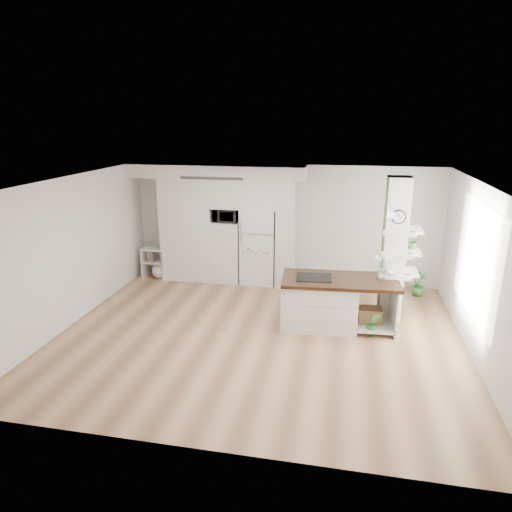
{
  "coord_description": "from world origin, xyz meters",
  "views": [
    {
      "loc": [
        1.38,
        -7.2,
        3.68
      ],
      "look_at": [
        -0.24,
        0.9,
        1.18
      ],
      "focal_mm": 32.0,
      "sensor_mm": 36.0,
      "label": 1
    }
  ],
  "objects": [
    {
      "name": "refrigerator",
      "position": [
        -0.53,
        2.68,
        0.88
      ],
      "size": [
        0.78,
        0.69,
        1.75
      ],
      "color": "white",
      "rests_on": "floor"
    },
    {
      "name": "floor_plant_a",
      "position": [
        1.96,
        0.37,
        0.22
      ],
      "size": [
        0.25,
        0.21,
        0.44
      ],
      "primitive_type": "imported",
      "rotation": [
        0.0,
        0.0,
        0.05
      ],
      "color": "#348234",
      "rests_on": "floor"
    },
    {
      "name": "column",
      "position": [
        2.38,
        1.13,
        1.35
      ],
      "size": [
        0.69,
        0.9,
        2.7
      ],
      "color": "silver",
      "rests_on": "floor"
    },
    {
      "name": "bookshelf",
      "position": [
        -2.97,
        2.5,
        0.32
      ],
      "size": [
        0.64,
        0.4,
        0.73
      ],
      "rotation": [
        0.0,
        0.0,
        -0.08
      ],
      "color": "silver",
      "rests_on": "floor"
    },
    {
      "name": "floor",
      "position": [
        0.0,
        0.0,
        0.0
      ],
      "size": [
        7.0,
        6.0,
        0.01
      ],
      "primitive_type": "cube",
      "color": "tan",
      "rests_on": "ground"
    },
    {
      "name": "window",
      "position": [
        3.48,
        0.3,
        1.5
      ],
      "size": [
        0.0,
        2.4,
        2.4
      ],
      "primitive_type": "plane",
      "rotation": [
        1.57,
        0.0,
        -1.57
      ],
      "color": "white",
      "rests_on": "room"
    },
    {
      "name": "kitchen_island",
      "position": [
        1.12,
        0.61,
        0.48
      ],
      "size": [
        2.13,
        1.12,
        1.5
      ],
      "rotation": [
        0.0,
        0.0,
        0.07
      ],
      "color": "silver",
      "rests_on": "floor"
    },
    {
      "name": "microwave",
      "position": [
        -1.27,
        2.62,
        1.57
      ],
      "size": [
        0.54,
        0.37,
        0.3
      ],
      "primitive_type": "imported",
      "color": "#2D2D2D",
      "rests_on": "cabinet_wall"
    },
    {
      "name": "floor_plant_b",
      "position": [
        3.0,
        2.5,
        0.26
      ],
      "size": [
        0.37,
        0.37,
        0.51
      ],
      "primitive_type": "imported",
      "rotation": [
        0.0,
        0.0,
        0.34
      ],
      "color": "#348234",
      "rests_on": "floor"
    },
    {
      "name": "shelf_plant",
      "position": [
        2.63,
        1.3,
        1.52
      ],
      "size": [
        0.27,
        0.23,
        0.3
      ],
      "primitive_type": "imported",
      "color": "#348234",
      "rests_on": "column"
    },
    {
      "name": "room",
      "position": [
        0.0,
        0.0,
        1.86
      ],
      "size": [
        7.04,
        6.04,
        2.72
      ],
      "color": "white",
      "rests_on": "ground"
    },
    {
      "name": "pendant_light",
      "position": [
        1.7,
        0.15,
        2.12
      ],
      "size": [
        0.12,
        0.12,
        0.1
      ],
      "primitive_type": "cylinder",
      "color": "white",
      "rests_on": "room"
    },
    {
      "name": "cabinet_wall",
      "position": [
        -1.45,
        2.67,
        1.51
      ],
      "size": [
        4.0,
        0.71,
        2.7
      ],
      "color": "silver",
      "rests_on": "floor"
    },
    {
      "name": "decor_bowl",
      "position": [
        2.3,
        0.9,
        1.0
      ],
      "size": [
        0.22,
        0.22,
        0.05
      ],
      "primitive_type": "imported",
      "color": "white",
      "rests_on": "column"
    }
  ]
}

